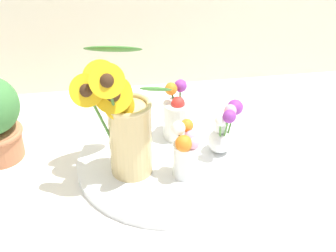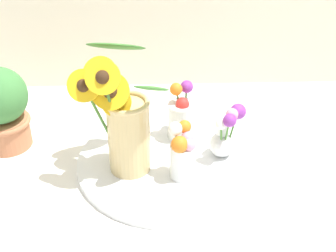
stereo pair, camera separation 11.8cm
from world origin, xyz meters
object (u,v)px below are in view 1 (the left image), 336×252
vase_small_center (186,151)px  mason_jar_sunflowers (126,124)px  serving_tray (168,162)px  vase_bulb_right (224,130)px  vase_small_back (177,115)px

vase_small_center → mason_jar_sunflowers: bearing=163.2°
serving_tray → mason_jar_sunflowers: 0.18m
mason_jar_sunflowers → vase_small_center: size_ratio=2.17×
vase_small_center → vase_bulb_right: (0.12, 0.08, -0.00)m
serving_tray → vase_small_center: (0.03, -0.07, 0.08)m
serving_tray → vase_small_back: bearing=68.0°
serving_tray → vase_small_center: bearing=-65.8°
serving_tray → vase_bulb_right: size_ratio=3.26×
mason_jar_sunflowers → vase_small_back: size_ratio=2.03×
mason_jar_sunflowers → vase_bulb_right: size_ratio=2.23×
vase_small_back → vase_bulb_right: bearing=-41.8°
vase_bulb_right → serving_tray: bearing=-176.2°
serving_tray → vase_small_center: 0.11m
vase_bulb_right → vase_small_back: vase_small_back is taller
vase_small_back → mason_jar_sunflowers: bearing=-138.0°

